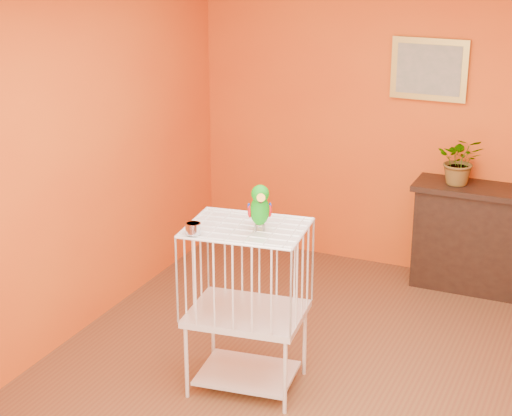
% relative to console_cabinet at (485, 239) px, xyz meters
% --- Properties ---
extents(ground, '(4.50, 4.50, 0.00)m').
position_rel_console_cabinet_xyz_m(ground, '(-0.58, -2.04, -0.44)').
color(ground, brown).
rests_on(ground, ground).
extents(room_shell, '(4.50, 4.50, 4.50)m').
position_rel_console_cabinet_xyz_m(room_shell, '(-0.58, -2.04, 1.14)').
color(room_shell, '#D65614').
rests_on(room_shell, ground).
extents(console_cabinet, '(1.18, 0.43, 0.88)m').
position_rel_console_cabinet_xyz_m(console_cabinet, '(0.00, 0.00, 0.00)').
color(console_cabinet, black).
rests_on(console_cabinet, ground).
extents(potted_plant, '(0.42, 0.46, 0.31)m').
position_rel_console_cabinet_xyz_m(potted_plant, '(-0.25, 0.02, 0.59)').
color(potted_plant, '#26722D').
rests_on(potted_plant, console_cabinet).
extents(framed_picture, '(0.62, 0.04, 0.50)m').
position_rel_console_cabinet_xyz_m(framed_picture, '(-0.58, 0.18, 1.31)').
color(framed_picture, '#B59A40').
rests_on(framed_picture, room_shell).
extents(birdcage, '(0.78, 0.64, 1.11)m').
position_rel_console_cabinet_xyz_m(birdcage, '(-1.13, -2.15, 0.14)').
color(birdcage, silver).
rests_on(birdcage, ground).
extents(feed_cup, '(0.10, 0.10, 0.07)m').
position_rel_console_cabinet_xyz_m(feed_cup, '(-1.37, -2.40, 0.71)').
color(feed_cup, silver).
rests_on(feed_cup, birdcage).
extents(parrot, '(0.19, 0.27, 0.31)m').
position_rel_console_cabinet_xyz_m(parrot, '(-1.03, -2.18, 0.83)').
color(parrot, '#59544C').
rests_on(parrot, birdcage).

